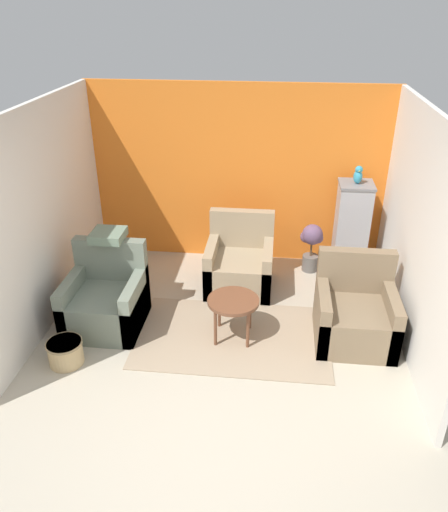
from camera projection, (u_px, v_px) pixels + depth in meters
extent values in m
plane|color=#B2A893|center=(203.00, 428.00, 4.44)|extent=(20.00, 20.00, 0.00)
cube|color=orange|center=(238.00, 175.00, 6.82)|extent=(4.09, 0.06, 2.45)
cube|color=silver|center=(44.00, 217.00, 5.53)|extent=(0.06, 3.33, 2.45)
cube|color=silver|center=(418.00, 234.00, 5.13)|extent=(0.06, 3.33, 2.45)
cube|color=gray|center=(233.00, 336.00, 5.61)|extent=(2.15, 1.37, 0.01)
cylinder|color=brown|center=(233.00, 301.00, 5.39)|extent=(0.57, 0.57, 0.04)
cylinder|color=brown|center=(215.00, 328.00, 5.37)|extent=(0.04, 0.04, 0.46)
cylinder|color=brown|center=(248.00, 330.00, 5.34)|extent=(0.04, 0.04, 0.46)
cylinder|color=brown|center=(219.00, 310.00, 5.68)|extent=(0.04, 0.04, 0.46)
cylinder|color=brown|center=(250.00, 312.00, 5.65)|extent=(0.04, 0.04, 0.46)
cube|color=slate|center=(106.00, 309.00, 5.70)|extent=(0.84, 0.83, 0.45)
cube|color=slate|center=(111.00, 259.00, 5.79)|extent=(0.84, 0.14, 0.50)
cube|color=slate|center=(75.00, 301.00, 5.70)|extent=(0.12, 0.83, 0.62)
cube|color=slate|center=(136.00, 305.00, 5.63)|extent=(0.12, 0.83, 0.62)
cube|color=#7A664C|center=(354.00, 323.00, 5.46)|extent=(0.84, 0.83, 0.45)
cube|color=#7A664C|center=(356.00, 270.00, 5.55)|extent=(0.84, 0.14, 0.50)
cube|color=#7A664C|center=(322.00, 315.00, 5.45)|extent=(0.12, 0.83, 0.62)
cube|color=#7A664C|center=(389.00, 319.00, 5.38)|extent=(0.12, 0.83, 0.62)
cube|color=#9E896B|center=(239.00, 272.00, 6.46)|extent=(0.84, 0.83, 0.45)
cube|color=#9E896B|center=(242.00, 228.00, 6.55)|extent=(0.84, 0.14, 0.50)
cube|color=#9E896B|center=(212.00, 265.00, 6.46)|extent=(0.12, 0.83, 0.62)
cube|color=#9E896B|center=(267.00, 268.00, 6.39)|extent=(0.12, 0.83, 0.62)
cube|color=slate|center=(346.00, 270.00, 6.87)|extent=(0.51, 0.51, 0.10)
cube|color=#A8A8AD|center=(351.00, 228.00, 6.57)|extent=(0.41, 0.41, 1.18)
cube|color=slate|center=(357.00, 184.00, 6.29)|extent=(0.44, 0.44, 0.03)
ellipsoid|color=teal|center=(358.00, 177.00, 6.24)|extent=(0.11, 0.14, 0.18)
sphere|color=teal|center=(359.00, 170.00, 6.18)|extent=(0.09, 0.09, 0.09)
cone|color=gold|center=(359.00, 171.00, 6.15)|extent=(0.04, 0.04, 0.04)
cone|color=teal|center=(357.00, 176.00, 6.31)|extent=(0.05, 0.11, 0.15)
cylinder|color=#66605B|center=(310.00, 263.00, 6.93)|extent=(0.22, 0.22, 0.23)
cylinder|color=brown|center=(311.00, 248.00, 6.82)|extent=(0.03, 0.03, 0.22)
sphere|color=#664C6B|center=(312.00, 235.00, 6.73)|extent=(0.28, 0.28, 0.28)
sphere|color=#664C6B|center=(306.00, 237.00, 6.78)|extent=(0.17, 0.17, 0.17)
sphere|color=#664C6B|center=(318.00, 238.00, 6.72)|extent=(0.15, 0.15, 0.15)
cylinder|color=tan|center=(66.00, 352.00, 5.16)|extent=(0.35, 0.35, 0.26)
cylinder|color=#957E57|center=(64.00, 343.00, 5.11)|extent=(0.37, 0.37, 0.02)
cube|color=slate|center=(108.00, 235.00, 5.65)|extent=(0.36, 0.36, 0.10)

